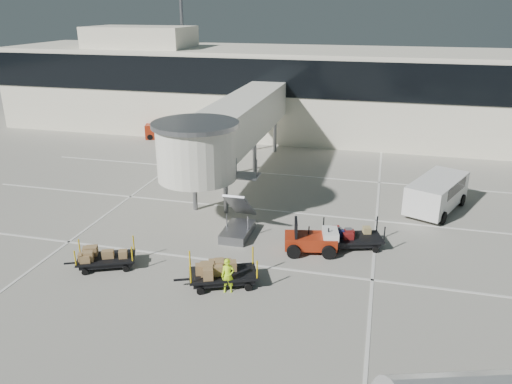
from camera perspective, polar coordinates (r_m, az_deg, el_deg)
ground at (r=23.11m, az=-2.29°, el=-10.61°), size 140.00×140.00×0.00m
lane_markings at (r=31.34m, az=1.39°, el=-1.83°), size 40.00×30.00×0.02m
terminal at (r=49.86m, az=7.25°, el=11.38°), size 64.00×12.11×15.20m
jet_bridge at (r=33.55m, az=-2.96°, el=7.34°), size 5.70×20.40×6.03m
baggage_tug at (r=25.85m, az=6.42°, el=-5.53°), size 2.89×2.16×1.76m
suitcase_cart at (r=26.73m, az=10.94°, el=-5.20°), size 3.77×2.33×1.45m
box_cart_near at (r=22.88m, az=-4.09°, el=-9.26°), size 3.77×2.57×1.47m
box_cart_far at (r=25.36m, az=-16.53°, el=-7.17°), size 3.33×2.32×1.30m
ground_worker at (r=22.25m, az=-3.23°, el=-9.54°), size 0.67×0.54×1.62m
minivan at (r=32.68m, az=20.07°, el=0.10°), size 4.14×5.78×2.04m
belt_loader at (r=48.68m, az=-10.43°, el=6.86°), size 3.90×2.39×1.77m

